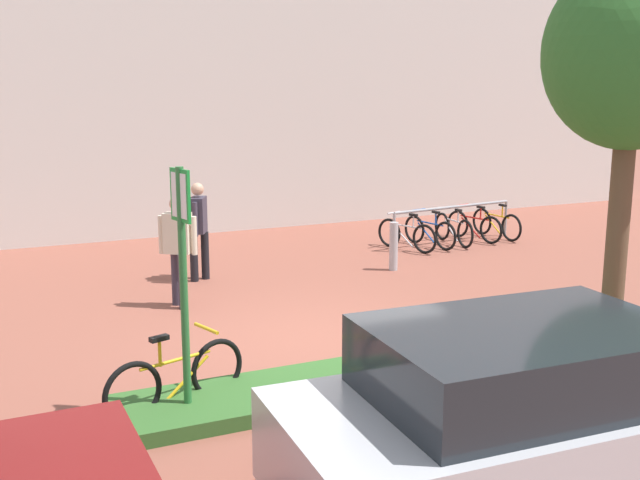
# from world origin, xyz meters

# --- Properties ---
(ground_plane) EXTENTS (60.00, 60.00, 0.00)m
(ground_plane) POSITION_xyz_m (0.00, 0.00, 0.00)
(ground_plane) COLOR brown
(building_facade) EXTENTS (28.00, 1.20, 10.00)m
(building_facade) POSITION_xyz_m (0.00, 8.54, 5.00)
(building_facade) COLOR silver
(building_facade) RESTS_ON ground
(planter_strip) EXTENTS (7.00, 1.10, 0.16)m
(planter_strip) POSITION_xyz_m (0.56, -1.61, 0.08)
(planter_strip) COLOR #336028
(planter_strip) RESTS_ON ground
(tree_sidewalk) EXTENTS (2.17, 2.17, 4.95)m
(tree_sidewalk) POSITION_xyz_m (3.46, -1.70, 3.71)
(tree_sidewalk) COLOR brown
(tree_sidewalk) RESTS_ON ground
(parking_sign_post) EXTENTS (0.11, 0.36, 2.59)m
(parking_sign_post) POSITION_xyz_m (-2.20, -1.61, 1.68)
(parking_sign_post) COLOR #2D7238
(parking_sign_post) RESTS_ON ground
(bike_at_sign) EXTENTS (1.62, 0.61, 0.86)m
(bike_at_sign) POSITION_xyz_m (-2.25, -1.39, 0.35)
(bike_at_sign) COLOR black
(bike_at_sign) RESTS_ON ground
(bike_rack_cluster) EXTENTS (3.19, 1.80, 0.83)m
(bike_rack_cluster) POSITION_xyz_m (5.27, 4.61, 0.35)
(bike_rack_cluster) COLOR #99999E
(bike_rack_cluster) RESTS_ON ground
(bollard_steel) EXTENTS (0.16, 0.16, 0.90)m
(bollard_steel) POSITION_xyz_m (2.91, 3.05, 0.45)
(bollard_steel) COLOR #ADADB2
(bollard_steel) RESTS_ON ground
(person_suited_dark) EXTENTS (0.40, 0.55, 1.72)m
(person_suited_dark) POSITION_xyz_m (-0.55, 3.81, 0.98)
(person_suited_dark) COLOR black
(person_suited_dark) RESTS_ON ground
(person_casual_tan) EXTENTS (0.52, 0.42, 1.72)m
(person_casual_tan) POSITION_xyz_m (-1.28, 2.34, 0.98)
(person_casual_tan) COLOR #383342
(person_casual_tan) RESTS_ON ground
(car_silver_sedan) EXTENTS (4.38, 2.18, 1.54)m
(car_silver_sedan) POSITION_xyz_m (-0.06, -4.38, 0.76)
(car_silver_sedan) COLOR #B7B7BC
(car_silver_sedan) RESTS_ON ground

